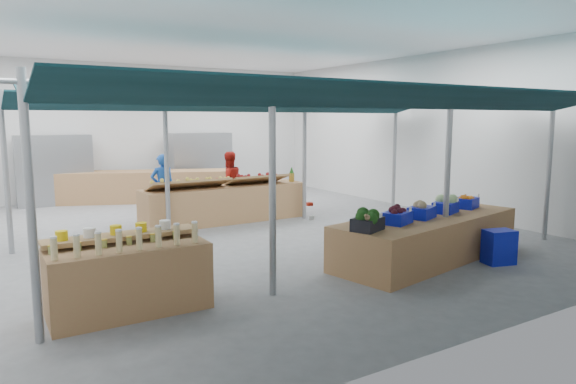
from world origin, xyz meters
name	(u,v)px	position (x,y,z in m)	size (l,w,h in m)	color
floor	(221,234)	(0.00, 0.00, 0.00)	(13.00, 13.00, 0.00)	slate
hall	(194,112)	(0.00, 1.44, 2.65)	(13.00, 13.00, 13.00)	silver
pole_grid	(293,154)	(0.75, -1.75, 1.81)	(10.00, 4.60, 3.00)	gray
awnings	(293,103)	(0.75, -1.75, 2.78)	(9.50, 7.08, 0.30)	black
back_shelving_left	(55,171)	(-2.50, 6.00, 1.00)	(2.00, 0.50, 2.00)	#B23F33
back_shelving_right	(201,164)	(2.00, 6.00, 1.00)	(2.00, 0.50, 2.00)	#B23F33
bottle_shelf	(128,276)	(-2.90, -3.56, 0.47)	(1.97, 1.19, 1.15)	#976442
veg_counter	(428,238)	(2.28, -3.81, 0.38)	(3.96, 1.32, 0.77)	#976442
fruit_counter	(226,204)	(0.66, 1.17, 0.44)	(4.06, 0.97, 0.87)	#976442
far_counter	(144,186)	(-0.15, 5.27, 0.46)	(5.16, 1.03, 0.93)	#976442
crate_stack	(499,247)	(3.09, -4.67, 0.30)	(0.49, 0.34, 0.59)	#0F19AA
vendor_left	(163,187)	(-0.54, 2.27, 0.81)	(0.59, 0.39, 1.62)	#1847A0
vendor_right	(229,182)	(1.26, 2.27, 0.81)	(0.79, 0.62, 1.62)	#AC1C15
crate_broccoli	(368,220)	(0.60, -4.14, 0.93)	(0.59, 0.51, 0.35)	black
crate_beets	(397,216)	(1.36, -3.99, 0.90)	(0.59, 0.51, 0.29)	#0F19AA
crate_celeriac	(422,210)	(2.06, -3.86, 0.91)	(0.59, 0.51, 0.31)	#0F19AA
crate_cabbage	(446,204)	(2.82, -3.71, 0.93)	(0.59, 0.51, 0.35)	#0F19AA
crate_carrots	(467,202)	(3.57, -3.56, 0.88)	(0.59, 0.51, 0.29)	#0F19AA
sparrow	(367,217)	(0.46, -4.30, 1.02)	(0.12, 0.09, 0.11)	brown
pole_ribbon	(310,205)	(0.12, -3.27, 1.08)	(0.12, 0.12, 0.28)	red
apple_heap_yellow	(189,182)	(-0.30, 1.06, 1.04)	(1.92, 0.75, 0.27)	#997247
apple_heap_red	(257,178)	(1.49, 1.09, 1.04)	(1.52, 0.74, 0.27)	#997247
pineapple	(292,175)	(2.50, 1.10, 1.05)	(0.14, 0.14, 0.39)	#8C6019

